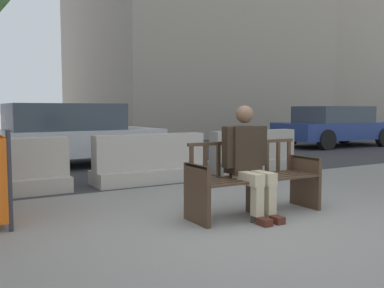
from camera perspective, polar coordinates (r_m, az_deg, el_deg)
The scene contains 9 objects.
ground_plane at distance 4.75m, azimuth 7.35°, elevation -10.88°, with size 200.00×200.00×0.00m, color gray.
street_asphalt at distance 12.69m, azimuth -17.59°, elevation -1.28°, with size 120.00×12.00×0.01m, color #333335.
street_bench at distance 5.24m, azimuth 8.27°, elevation -4.99°, with size 1.70×0.55×0.88m.
seated_person at distance 5.07m, azimuth 7.51°, elevation -1.95°, with size 0.58×0.72×1.31m.
jersey_barrier_centre at distance 7.47m, azimuth -5.60°, elevation -2.51°, with size 2.00×0.68×0.84m.
jersey_barrier_right at distance 8.87m, azimuth 8.20°, elevation -1.40°, with size 2.01×0.72×0.84m.
car_sedan_mid at distance 9.85m, azimuth -17.38°, elevation 1.13°, with size 4.57×2.07×1.39m.
car_sedan_far at distance 15.44m, azimuth 18.56°, elevation 2.28°, with size 4.35×2.13×1.37m.
building_far_right at distance 32.42m, azimuth 17.00°, elevation 17.90°, with size 14.30×10.13×17.61m.
Camera 1 is at (-2.82, -3.60, 1.27)m, focal length 40.00 mm.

